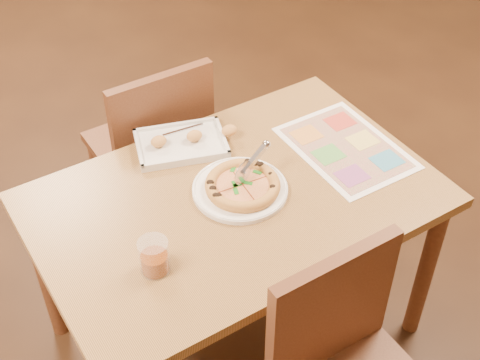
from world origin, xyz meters
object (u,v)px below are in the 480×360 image
glass_tumbler (154,258)px  plate (240,189)px  appetizer_tray (184,143)px  chair_near (347,357)px  chair_far (155,137)px  pizza (243,185)px  dining_table (235,214)px  pizza_cutter (251,163)px  menu (346,148)px

glass_tumbler → plate: bearing=21.4°
appetizer_tray → chair_near: bearing=-88.9°
chair_near → chair_far: size_ratio=1.00×
pizza → glass_tumbler: bearing=-159.7°
chair_far → pizza: bearing=92.9°
dining_table → pizza: size_ratio=5.26×
appetizer_tray → pizza_cutter: bearing=-72.7°
dining_table → chair_far: (-0.00, 0.60, -0.07)m
chair_far → glass_tumbler: size_ratio=4.20×
pizza → appetizer_tray: bearing=98.6°
dining_table → chair_far: 0.61m
dining_table → pizza: (0.03, 0.00, 0.11)m
dining_table → appetizer_tray: appetizer_tray is taller
chair_near → appetizer_tray: bearing=91.1°
plate → menu: (0.44, -0.01, -0.01)m
chair_near → menu: size_ratio=1.03×
menu → pizza: bearing=179.6°
pizza → pizza_cutter: bearing=23.8°
chair_near → pizza: (0.03, 0.60, 0.18)m
plate → pizza: 0.02m
chair_far → appetizer_tray: bearing=86.6°
appetizer_tray → menu: appetizer_tray is taller
plate → glass_tumbler: size_ratio=2.80×
chair_far → plate: (0.02, -0.59, 0.16)m
pizza_cutter → menu: 0.40m
chair_far → dining_table: bearing=90.0°
chair_near → pizza: bearing=87.1°
chair_far → pizza: size_ratio=1.90×
chair_far → appetizer_tray: 0.33m
appetizer_tray → menu: bearing=-33.4°
plate → menu: 0.44m
appetizer_tray → menu: (0.48, -0.32, -0.01)m
pizza → menu: 0.43m
chair_near → pizza_cutter: size_ratio=2.96×
plate → glass_tumbler: 0.42m
chair_far → menu: 0.77m
plate → pizza_cutter: 0.10m
chair_near → pizza: size_ratio=1.90×
plate → pizza: size_ratio=1.27×
dining_table → pizza: 0.12m
chair_far → glass_tumbler: bearing=64.1°
chair_near → menu: (0.46, 0.60, 0.16)m
pizza_cutter → glass_tumbler: pizza_cutter is taller
chair_far → appetizer_tray: (-0.02, -0.29, 0.17)m
glass_tumbler → menu: 0.84m
appetizer_tray → menu: 0.57m
dining_table → appetizer_tray: 0.33m
pizza_cutter → chair_far: bearing=79.3°
pizza → pizza_cutter: (0.04, 0.02, 0.06)m
menu → plate: bearing=178.7°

